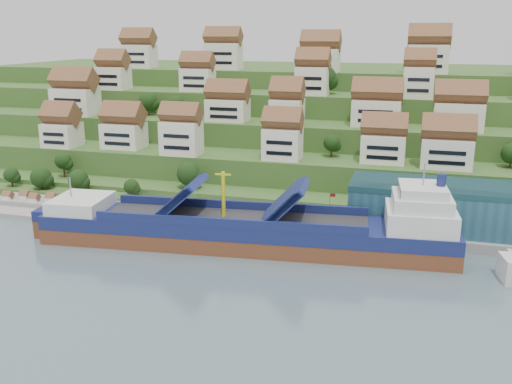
% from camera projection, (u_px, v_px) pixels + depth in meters
% --- Properties ---
extents(ground, '(300.00, 300.00, 0.00)m').
position_uv_depth(ground, '(238.00, 245.00, 122.66)').
color(ground, slate).
rests_on(ground, ground).
extents(quay, '(180.00, 14.00, 2.20)m').
position_uv_depth(quay, '(341.00, 226.00, 131.05)').
color(quay, gray).
rests_on(quay, ground).
extents(pebble_beach, '(45.00, 20.00, 1.00)m').
position_uv_depth(pebble_beach, '(40.00, 205.00, 148.76)').
color(pebble_beach, gray).
rests_on(pebble_beach, ground).
extents(hillside, '(260.00, 128.00, 31.00)m').
position_uv_depth(hillside, '(320.00, 124.00, 215.71)').
color(hillside, '#2D4C1E').
rests_on(hillside, ground).
extents(hillside_village, '(157.63, 62.22, 29.30)m').
position_uv_depth(hillside_village, '(302.00, 99.00, 172.32)').
color(hillside_village, white).
rests_on(hillside_village, ground).
extents(hillside_trees, '(139.96, 62.33, 30.70)m').
position_uv_depth(hillside_trees, '(249.00, 127.00, 164.62)').
color(hillside_trees, '#1A3712').
rests_on(hillside_trees, ground).
extents(warehouse, '(60.00, 15.00, 10.00)m').
position_uv_depth(warehouse, '(491.00, 210.00, 122.91)').
color(warehouse, '#255265').
rests_on(warehouse, quay).
extents(flagpole, '(1.28, 0.16, 8.00)m').
position_uv_depth(flagpole, '(330.00, 208.00, 125.34)').
color(flagpole, gray).
rests_on(flagpole, quay).
extents(beach_huts, '(14.40, 3.70, 2.20)m').
position_uv_depth(beach_huts, '(30.00, 200.00, 147.69)').
color(beach_huts, white).
rests_on(beach_huts, pebble_beach).
extents(cargo_ship, '(88.02, 21.70, 19.44)m').
position_uv_depth(cargo_ship, '(256.00, 231.00, 120.29)').
color(cargo_ship, brown).
rests_on(cargo_ship, ground).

